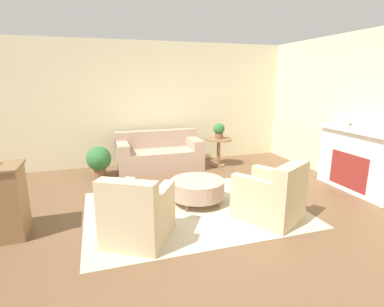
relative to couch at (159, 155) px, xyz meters
name	(u,v)px	position (x,y,z in m)	size (l,w,h in m)	color
ground_plane	(194,209)	(0.06, -2.32, -0.31)	(16.00, 16.00, 0.00)	brown
wall_back	(155,104)	(0.06, 0.62, 1.09)	(9.76, 0.12, 2.80)	beige
wall_right	(369,112)	(3.31, -2.32, 1.09)	(0.12, 10.39, 2.80)	beige
rug	(194,209)	(0.06, -2.32, -0.31)	(3.23, 2.34, 0.01)	beige
couch	(159,155)	(0.00, 0.00, 0.00)	(1.84, 0.85, 0.83)	tan
armchair_left	(137,215)	(-0.89, -2.98, 0.03)	(1.02, 1.07, 0.86)	#C6B289
armchair_right	(272,197)	(1.00, -2.98, 0.03)	(1.02, 1.07, 0.86)	#C6B289
ottoman_table	(197,188)	(0.18, -2.12, -0.05)	(0.87, 0.87, 0.39)	tan
side_table	(219,147)	(1.36, -0.18, 0.13)	(0.60, 0.60, 0.64)	olive
fireplace	(357,159)	(3.06, -2.43, 0.27)	(0.44, 1.59, 1.12)	white
vase_mantel_near	(343,120)	(3.05, -2.02, 0.92)	(0.21, 0.21, 0.28)	silver
vase_mantel_far	(383,127)	(3.05, -2.84, 0.90)	(0.21, 0.21, 0.24)	silver
potted_plant_on_side_table	(219,130)	(1.36, -0.18, 0.52)	(0.25, 0.25, 0.36)	brown
potted_plant_floor	(99,160)	(-1.29, -0.19, 0.05)	(0.50, 0.50, 0.64)	brown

